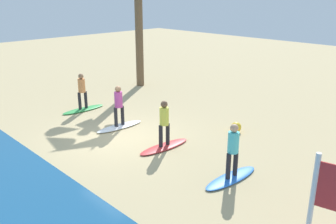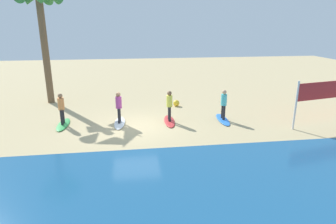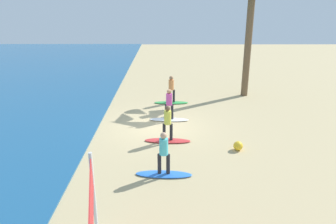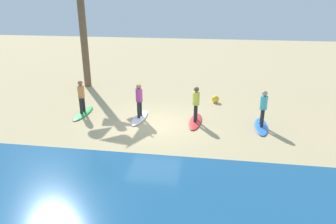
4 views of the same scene
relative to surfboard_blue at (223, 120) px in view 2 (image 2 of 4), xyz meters
The scene contains 11 objects.
ground_plane 4.88m from the surfboard_blue, ahead, with size 60.00×60.00×0.00m, color tan.
surfboard_blue is the anchor object (origin of this frame).
surfer_blue 0.99m from the surfboard_blue, ahead, with size 0.32×0.46×1.64m.
surfboard_red 2.99m from the surfboard_blue, ahead, with size 2.10×0.56×0.09m, color red.
surfer_red 3.15m from the surfboard_blue, ahead, with size 0.32×0.46×1.64m.
surfboard_white 5.68m from the surfboard_blue, ahead, with size 2.10×0.56×0.09m, color white.
surfer_white 5.77m from the surfboard_blue, ahead, with size 0.32×0.46×1.64m.
surfboard_green 8.64m from the surfboard_blue, ahead, with size 2.10×0.56×0.09m, color green.
surfer_green 8.70m from the surfboard_blue, ahead, with size 0.32×0.46×1.64m.
palm_tree 13.15m from the surfboard_blue, 27.08° to the right, with size 2.88×3.03×7.68m.
beach_ball 3.81m from the surfboard_blue, 56.72° to the right, with size 0.41×0.41×0.41m, color yellow.
Camera 2 is at (0.30, 14.44, 5.22)m, focal length 31.19 mm.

